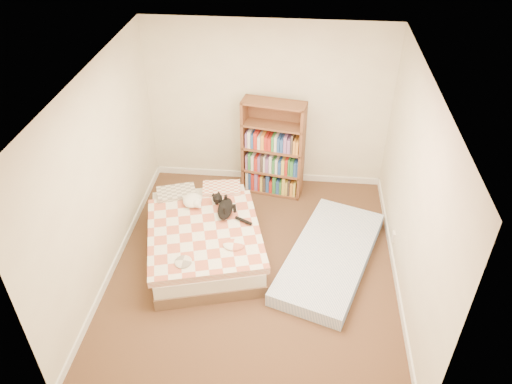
# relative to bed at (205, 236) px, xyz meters

# --- Properties ---
(room) EXTENTS (3.51, 4.01, 2.51)m
(room) POSITION_rel_bed_xyz_m (0.67, -0.26, 0.97)
(room) COLOR #4E3021
(room) RESTS_ON ground
(bed) EXTENTS (1.75, 2.15, 0.50)m
(bed) POSITION_rel_bed_xyz_m (0.00, 0.00, 0.00)
(bed) COLOR brown
(bed) RESTS_ON room
(bookshelf) EXTENTS (0.94, 0.45, 1.48)m
(bookshelf) POSITION_rel_bed_xyz_m (0.77, 1.42, 0.32)
(bookshelf) COLOR #572F1E
(bookshelf) RESTS_ON room
(floor_mattress) EXTENTS (1.51, 2.20, 0.18)m
(floor_mattress) POSITION_rel_bed_xyz_m (1.61, -0.08, -0.14)
(floor_mattress) COLOR #7590C3
(floor_mattress) RESTS_ON room
(black_cat) EXTENTS (0.40, 0.73, 0.16)m
(black_cat) POSITION_rel_bed_xyz_m (0.25, 0.25, 0.29)
(black_cat) COLOR black
(black_cat) RESTS_ON bed
(white_dog) EXTENTS (0.29, 0.29, 0.14)m
(white_dog) POSITION_rel_bed_xyz_m (-0.20, 0.35, 0.29)
(white_dog) COLOR silver
(white_dog) RESTS_ON bed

